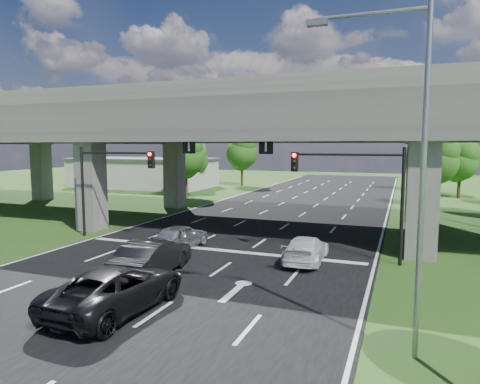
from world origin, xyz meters
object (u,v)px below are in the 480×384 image
Objects in this scene: streetlight_near at (408,154)px; car_white at (306,249)px; streetlight_beyond at (406,147)px; car_dark at (152,257)px; car_silver at (180,237)px; signal_left at (108,175)px; signal_right at (358,182)px; car_trailing at (117,288)px; streetlight_far at (406,148)px.

streetlight_near reaches higher than car_white.
car_dark is (-10.92, -42.00, -4.97)m from streetlight_beyond.
car_white is (7.50, -0.16, -0.06)m from car_silver.
streetlight_near is at bearing 148.14° from car_silver.
car_dark is (7.01, -5.94, -3.31)m from signal_left.
car_silver is (-9.93, -0.94, -3.43)m from signal_right.
signal_left is 1.01× the size of car_trailing.
signal_left reaches higher than car_trailing.
car_silver is 0.72× the size of car_trailing.
streetlight_far is 24.81m from car_silver.
streetlight_far is 28.63m from car_dark.
signal_right and signal_left have the same top height.
streetlight_beyond is at bearing 86.39° from signal_right.
car_silver is (5.72, -0.94, -3.43)m from signal_left.
streetlight_beyond is 47.46m from car_trailing.
car_silver is 7.50m from car_white.
car_white is at bearing 117.99° from streetlight_near.
car_dark is at bearing -145.49° from signal_right.
signal_left is 13.42m from car_trailing.
streetlight_far is at bearing -117.70° from car_dark.
car_silver reaches higher than car_white.
streetlight_beyond is 37.81m from car_white.
car_trailing is (-9.76, -0.17, -4.99)m from streetlight_near.
signal_right is 0.60× the size of streetlight_beyond.
streetlight_far is 1.00× the size of streetlight_beyond.
streetlight_near reaches higher than signal_right.
streetlight_beyond is 1.95× the size of car_dark.
signal_left is 6.74m from car_silver.
car_trailing reaches higher than car_silver.
car_silver is 5.16m from car_dark.
streetlight_far reaches higher than car_white.
streetlight_beyond is at bearing 63.57° from signal_left.
car_white is (-4.70, -21.16, -5.15)m from streetlight_far.
streetlight_beyond is at bearing 90.00° from streetlight_far.
car_dark reaches higher than car_silver.
streetlight_near is 11.26m from car_white.
signal_left is 1.17× the size of car_dark.
signal_right is 1.41× the size of car_silver.
streetlight_far is at bearing 90.00° from streetlight_near.
streetlight_far reaches higher than signal_right.
car_silver is 0.93× the size of car_white.
streetlight_beyond reaches higher than car_dark.
streetlight_beyond is (17.92, 36.06, 1.66)m from signal_left.
signal_right is 0.60× the size of streetlight_far.
streetlight_far is 22.28m from car_white.
signal_left is (-15.65, 0.00, 0.00)m from signal_right.
car_trailing is at bearing -51.10° from signal_left.
streetlight_far is (0.00, 30.00, 0.00)m from streetlight_near.
streetlight_beyond is 39.29m from car_silver.
streetlight_beyond is 1.69× the size of car_trailing.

